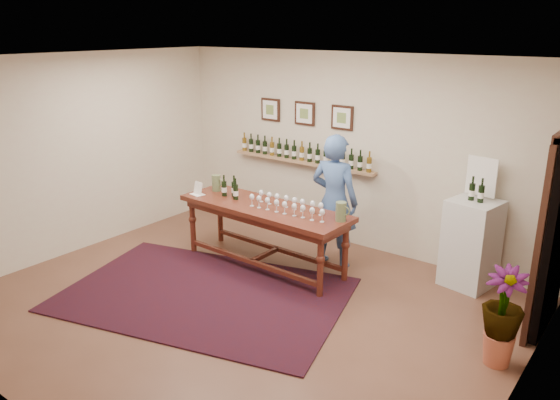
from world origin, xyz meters
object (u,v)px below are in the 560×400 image
Objects in this scene: display_pedestal at (471,243)px; person at (334,201)px; tasting_table at (264,215)px; potted_plant at (502,317)px.

person is (-1.69, -0.50, 0.35)m from display_pedestal.
person is at bearing 41.67° from tasting_table.
tasting_table is 2.21× the size of display_pedestal.
tasting_table is 0.95m from person.
potted_plant is at bearing -61.96° from display_pedestal.
tasting_table is at bearing 172.64° from potted_plant.
display_pedestal is (2.40, 1.11, -0.18)m from tasting_table.
display_pedestal is 1.28× the size of potted_plant.
person reaches higher than potted_plant.
tasting_table is 3.25m from potted_plant.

